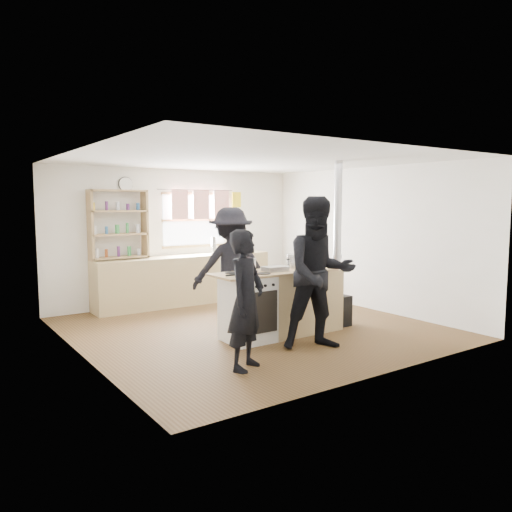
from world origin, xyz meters
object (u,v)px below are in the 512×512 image
skillet_greens (246,273)px  bread_board (319,263)px  roast_tray (275,268)px  stockpot_stove (247,265)px  stockpot_counter (297,261)px  thermos (214,246)px  cooking_island (282,302)px  person_far (231,267)px  person_near_left (246,300)px  person_near_right (320,273)px  flue_heater (337,283)px

skillet_greens → bread_board: bearing=5.7°
roast_tray → stockpot_stove: 0.40m
skillet_greens → stockpot_stove: bearing=55.2°
roast_tray → stockpot_counter: stockpot_counter is taller
stockpot_stove → bread_board: (1.15, -0.19, -0.04)m
roast_tray → bread_board: (0.81, 0.01, 0.01)m
bread_board → stockpot_counter: bearing=159.9°
roast_tray → thermos: bearing=77.6°
cooking_island → bread_board: (0.67, -0.01, 0.51)m
stockpot_stove → roast_tray: bearing=-30.6°
bread_board → person_far: size_ratio=0.18×
skillet_greens → person_near_left: size_ratio=0.17×
roast_tray → person_near_left: (-1.09, -0.91, -0.17)m
stockpot_counter → person_far: size_ratio=0.17×
stockpot_counter → person_near_left: (-1.58, -1.04, -0.24)m
bread_board → thermos: bearing=94.1°
stockpot_stove → person_near_left: 1.36m
stockpot_stove → person_near_right: (0.46, -0.98, -0.04)m
roast_tray → stockpot_stove: stockpot_stove is taller
skillet_greens → bread_board: size_ratio=0.81×
stockpot_stove → person_near_left: size_ratio=0.16×
skillet_greens → bread_board: 1.39m
thermos → stockpot_stove: 2.76m
bread_board → person_near_right: (-0.69, -0.79, -0.00)m
person_near_left → person_far: 2.06m
skillet_greens → person_far: bearing=68.5°
stockpot_counter → person_far: 1.03m
stockpot_counter → thermos: bearing=87.3°
flue_heater → roast_tray: bearing=178.9°
person_far → bread_board: bearing=155.5°
cooking_island → person_far: (-0.30, 0.90, 0.44)m
person_far → cooking_island: bearing=127.1°
thermos → skillet_greens: bearing=-112.0°
person_near_right → person_far: bearing=121.0°
stockpot_counter → roast_tray: bearing=-165.5°
bread_board → roast_tray: bearing=-179.6°
thermos → person_far: size_ratio=0.18×
skillet_greens → stockpot_counter: 1.09m
skillet_greens → stockpot_stove: (0.23, 0.33, 0.06)m
skillet_greens → person_far: (0.41, 1.05, -0.05)m
bread_board → person_near_right: size_ratio=0.17×
roast_tray → person_near_right: 0.79m
stockpot_stove → person_near_right: person_near_right is taller
stockpot_stove → flue_heater: flue_heater is taller
person_near_right → person_far: 1.72m
cooking_island → thermos: bearing=80.4°
skillet_greens → person_far: person_far is taller
stockpot_counter → person_near_left: size_ratio=0.19×
person_near_left → thermos: bearing=34.5°
person_near_right → cooking_island: bearing=110.3°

